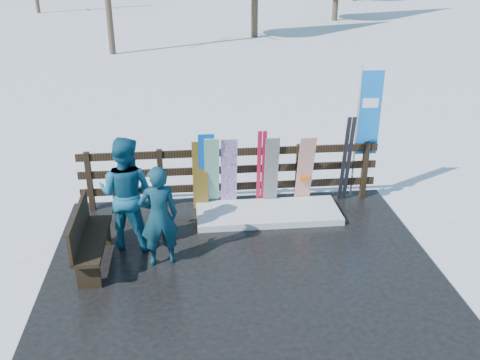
{
  "coord_description": "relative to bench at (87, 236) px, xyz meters",
  "views": [
    {
      "loc": [
        -0.77,
        -6.98,
        4.7
      ],
      "look_at": [
        0.06,
        1.0,
        1.1
      ],
      "focal_mm": 40.0,
      "sensor_mm": 36.0,
      "label": 1
    }
  ],
  "objects": [
    {
      "name": "deck",
      "position": [
        2.35,
        -0.27,
        -0.56
      ],
      "size": [
        6.0,
        5.0,
        0.08
      ],
      "primitive_type": "cube",
      "color": "black",
      "rests_on": "ground"
    },
    {
      "name": "ski_pair_a",
      "position": [
        2.91,
        1.78,
        0.25
      ],
      "size": [
        0.17,
        0.21,
        1.53
      ],
      "color": "#B41633",
      "rests_on": "deck"
    },
    {
      "name": "bench",
      "position": [
        0.0,
        0.0,
        0.0
      ],
      "size": [
        0.41,
        1.5,
        0.97
      ],
      "color": "black",
      "rests_on": "deck"
    },
    {
      "name": "person_back",
      "position": [
        0.56,
        0.6,
        0.42
      ],
      "size": [
        1.08,
        0.95,
        1.88
      ],
      "primitive_type": "imported",
      "rotation": [
        0.0,
        0.0,
        2.84
      ],
      "color": "navy",
      "rests_on": "deck"
    },
    {
      "name": "snowboard_5",
      "position": [
        3.73,
        1.71,
        0.2
      ],
      "size": [
        0.3,
        0.37,
        1.42
      ],
      "primitive_type": "cube",
      "rotation": [
        0.24,
        0.0,
        0.0
      ],
      "color": "silver",
      "rests_on": "deck"
    },
    {
      "name": "ski_pair_b",
      "position": [
        4.53,
        1.78,
        0.36
      ],
      "size": [
        0.17,
        0.26,
        1.74
      ],
      "color": "black",
      "rests_on": "deck"
    },
    {
      "name": "snow_patch",
      "position": [
        2.99,
        1.33,
        -0.46
      ],
      "size": [
        2.6,
        1.0,
        0.12
      ],
      "primitive_type": "cube",
      "color": "white",
      "rests_on": "deck"
    },
    {
      "name": "person_front",
      "position": [
        1.1,
        -0.02,
        0.3
      ],
      "size": [
        0.65,
        0.49,
        1.63
      ],
      "primitive_type": "imported",
      "rotation": [
        0.0,
        0.0,
        3.32
      ],
      "color": "#0E494E",
      "rests_on": "deck"
    },
    {
      "name": "snowboard_4",
      "position": [
        3.09,
        1.71,
        0.19
      ],
      "size": [
        0.26,
        0.22,
        1.41
      ],
      "primitive_type": "cube",
      "rotation": [
        0.14,
        0.0,
        0.0
      ],
      "color": "black",
      "rests_on": "deck"
    },
    {
      "name": "snowboard_1",
      "position": [
        1.99,
        1.71,
        0.22
      ],
      "size": [
        0.26,
        0.42,
        1.48
      ],
      "primitive_type": "cube",
      "rotation": [
        0.26,
        0.0,
        0.0
      ],
      "color": "white",
      "rests_on": "deck"
    },
    {
      "name": "fence",
      "position": [
        2.35,
        1.93,
        0.14
      ],
      "size": [
        5.6,
        0.1,
        1.15
      ],
      "color": "black",
      "rests_on": "deck"
    },
    {
      "name": "ground",
      "position": [
        2.35,
        -0.27,
        -0.6
      ],
      "size": [
        700.0,
        700.0,
        0.0
      ],
      "primitive_type": "plane",
      "color": "white",
      "rests_on": "ground"
    },
    {
      "name": "rental_flag",
      "position": [
        4.9,
        1.98,
        1.09
      ],
      "size": [
        0.45,
        0.04,
        2.6
      ],
      "color": "silver",
      "rests_on": "deck"
    },
    {
      "name": "snowboard_3",
      "position": [
        2.3,
        1.71,
        0.2
      ],
      "size": [
        0.3,
        0.32,
        1.44
      ],
      "primitive_type": "cube",
      "rotation": [
        0.21,
        0.0,
        0.0
      ],
      "color": "white",
      "rests_on": "deck"
    },
    {
      "name": "snowboard_0",
      "position": [
        1.9,
        1.71,
        0.27
      ],
      "size": [
        0.28,
        0.43,
        1.57
      ],
      "primitive_type": "cube",
      "rotation": [
        0.25,
        0.0,
        0.0
      ],
      "color": "blue",
      "rests_on": "deck"
    },
    {
      "name": "snowboard_2",
      "position": [
        1.78,
        1.71,
        0.18
      ],
      "size": [
        0.28,
        0.18,
        1.39
      ],
      "primitive_type": "cube",
      "rotation": [
        0.11,
        0.0,
        0.0
      ],
      "color": "gold",
      "rests_on": "deck"
    }
  ]
}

